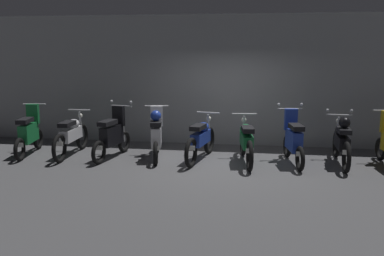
% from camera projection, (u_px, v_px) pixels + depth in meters
% --- Properties ---
extents(ground_plane, '(80.00, 80.00, 0.00)m').
position_uv_depth(ground_plane, '(222.00, 166.00, 8.99)').
color(ground_plane, '#4C4C4F').
extents(back_wall, '(17.24, 0.30, 3.36)m').
position_uv_depth(back_wall, '(229.00, 80.00, 10.87)').
color(back_wall, gray).
rests_on(back_wall, ground).
extents(motorbike_slot_0, '(0.56, 1.68, 1.18)m').
position_uv_depth(motorbike_slot_0, '(29.00, 133.00, 9.92)').
color(motorbike_slot_0, black).
rests_on(motorbike_slot_0, ground).
extents(motorbike_slot_1, '(0.56, 1.95, 1.03)m').
position_uv_depth(motorbike_slot_1, '(71.00, 135.00, 9.84)').
color(motorbike_slot_1, black).
rests_on(motorbike_slot_1, ground).
extents(motorbike_slot_2, '(0.59, 1.67, 1.29)m').
position_uv_depth(motorbike_slot_2, '(113.00, 135.00, 9.63)').
color(motorbike_slot_2, black).
rests_on(motorbike_slot_2, ground).
extents(motorbike_slot_3, '(0.58, 1.67, 1.18)m').
position_uv_depth(motorbike_slot_3, '(156.00, 134.00, 9.57)').
color(motorbike_slot_3, black).
rests_on(motorbike_slot_3, ground).
extents(motorbike_slot_4, '(0.62, 1.93, 1.03)m').
position_uv_depth(motorbike_slot_4, '(201.00, 139.00, 9.43)').
color(motorbike_slot_4, black).
rests_on(motorbike_slot_4, ground).
extents(motorbike_slot_5, '(0.56, 1.95, 1.03)m').
position_uv_depth(motorbike_slot_5, '(246.00, 141.00, 9.20)').
color(motorbike_slot_5, black).
rests_on(motorbike_slot_5, ground).
extents(motorbike_slot_6, '(0.58, 1.67, 1.29)m').
position_uv_depth(motorbike_slot_6, '(293.00, 140.00, 9.13)').
color(motorbike_slot_6, black).
rests_on(motorbike_slot_6, ground).
extents(motorbike_slot_7, '(0.59, 1.95, 1.15)m').
position_uv_depth(motorbike_slot_7, '(342.00, 141.00, 9.05)').
color(motorbike_slot_7, black).
rests_on(motorbike_slot_7, ground).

